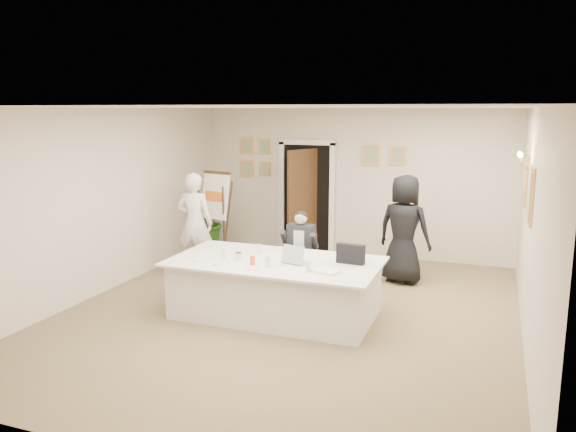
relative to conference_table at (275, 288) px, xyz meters
The scene contains 28 objects.
floor 0.44m from the conference_table, 40.49° to the left, with size 7.00×7.00×0.00m, color brown.
ceiling 2.41m from the conference_table, 40.49° to the left, with size 6.00×7.00×0.02m, color white.
wall_back 3.77m from the conference_table, 87.69° to the left, with size 6.00×0.10×2.80m, color #EDE2C8.
wall_front 3.53m from the conference_table, 87.52° to the right, with size 6.00×0.10×2.80m, color #EDE2C8.
wall_left 3.03m from the conference_table, behind, with size 0.10×7.00×2.80m, color #EDE2C8.
wall_right 3.31m from the conference_table, ahead, with size 0.10×7.00×2.80m, color #EDE2C8.
doorway 3.58m from the conference_table, 102.06° to the left, with size 1.14×0.86×2.20m.
pictures_back_wall 3.93m from the conference_table, 100.31° to the left, with size 3.40×0.06×0.80m, color #EAA54F, non-canonical shape.
pictures_right_wall 3.65m from the conference_table, 23.03° to the left, with size 0.06×2.20×0.80m, color #EAA54F, non-canonical shape.
wall_sconce 3.73m from the conference_table, 23.51° to the left, with size 0.20×0.30×0.24m, color gold, non-canonical shape.
conference_table is the anchor object (origin of this frame).
seated_man 1.10m from the conference_table, 90.81° to the left, with size 0.55×0.59×1.28m, color black, non-canonical shape.
flip_chart 2.90m from the conference_table, 132.42° to the left, with size 0.60×0.43×1.66m.
standing_man 2.56m from the conference_table, 144.71° to the left, with size 0.63×0.42×1.73m, color white.
standing_woman 2.58m from the conference_table, 56.91° to the left, with size 0.86×0.56×1.76m, color black.
potted_palm 3.97m from the conference_table, 131.96° to the left, with size 1.09×0.94×1.21m, color #27551C.
laptop 0.60m from the conference_table, ahead, with size 0.32×0.35×0.28m, color #B7BABC, non-canonical shape.
laptop_bag 1.13m from the conference_table, 11.65° to the left, with size 0.37×0.10×0.26m, color black.
paper_stack 0.95m from the conference_table, 20.94° to the right, with size 0.31×0.21×0.03m, color white.
plate_left 1.09m from the conference_table, 160.17° to the right, with size 0.20×0.20×0.01m, color white.
plate_mid 0.82m from the conference_table, 146.16° to the right, with size 0.23×0.23×0.01m, color white.
plate_near 0.61m from the conference_table, 103.80° to the right, with size 0.21×0.21×0.01m, color white.
glass_a 0.84m from the conference_table, 167.71° to the right, with size 0.06×0.06×0.14m, color silver.
glass_b 0.57m from the conference_table, 83.96° to the right, with size 0.06×0.06×0.14m, color silver.
glass_c 0.83m from the conference_table, 31.77° to the right, with size 0.07×0.07×0.14m, color silver.
glass_d 0.61m from the conference_table, 145.35° to the left, with size 0.07×0.07×0.14m, color silver.
oj_glass 0.59m from the conference_table, 116.55° to the right, with size 0.07×0.07×0.13m, color #DB5712.
steel_jug 0.66m from the conference_table, 158.70° to the right, with size 0.10×0.10×0.11m, color silver.
Camera 1 is at (2.57, -6.90, 2.77)m, focal length 35.00 mm.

